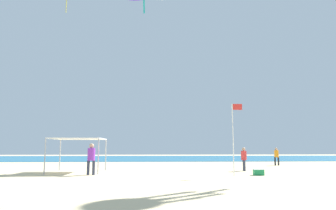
% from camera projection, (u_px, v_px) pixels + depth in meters
% --- Properties ---
extents(ground, '(110.00, 110.00, 0.10)m').
position_uv_depth(ground, '(190.00, 181.00, 15.39)').
color(ground, beige).
extents(ocean_strip, '(110.00, 25.06, 0.03)m').
position_uv_depth(ocean_strip, '(163.00, 158.00, 47.24)').
color(ocean_strip, '#1E6B93').
rests_on(ocean_strip, ground).
extents(canopy_tent, '(3.24, 3.22, 2.18)m').
position_uv_depth(canopy_tent, '(78.00, 140.00, 20.50)').
color(canopy_tent, '#B2B2B7').
rests_on(canopy_tent, ground).
extents(person_near_tent, '(0.38, 0.42, 1.59)m').
position_uv_depth(person_near_tent, '(244.00, 157.00, 21.47)').
color(person_near_tent, '#33384C').
rests_on(person_near_tent, ground).
extents(person_leftmost, '(0.48, 0.43, 1.82)m').
position_uv_depth(person_leftmost, '(91.00, 156.00, 18.30)').
color(person_leftmost, '#33384C').
rests_on(person_leftmost, ground).
extents(person_central, '(0.39, 0.37, 1.57)m').
position_uv_depth(person_central, '(276.00, 155.00, 28.02)').
color(person_central, black).
rests_on(person_central, ground).
extents(banner_flag, '(0.61, 0.06, 4.10)m').
position_uv_depth(banner_flag, '(234.00, 132.00, 18.06)').
color(banner_flag, silver).
rests_on(banner_flag, ground).
extents(cooler_box, '(0.57, 0.37, 0.35)m').
position_uv_depth(cooler_box, '(259.00, 172.00, 17.93)').
color(cooler_box, '#1E8C4C').
rests_on(cooler_box, ground).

